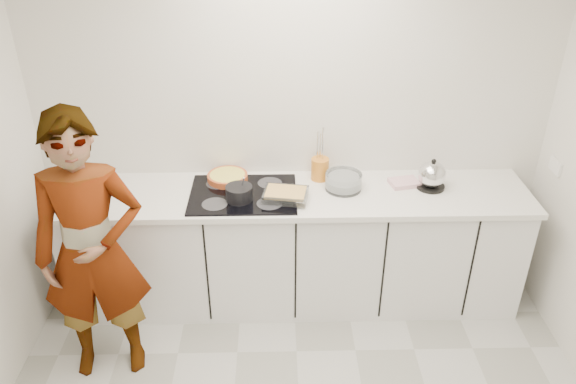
{
  "coord_description": "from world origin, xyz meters",
  "views": [
    {
      "loc": [
        -0.12,
        -2.04,
        2.82
      ],
      "look_at": [
        -0.05,
        1.05,
        1.05
      ],
      "focal_mm": 35.0,
      "sensor_mm": 36.0,
      "label": 1
    }
  ],
  "objects_px": {
    "tart_dish": "(228,177)",
    "utensil_crock": "(320,169)",
    "baking_dish": "(286,194)",
    "cook": "(92,252)",
    "hob": "(243,194)",
    "mixing_bowl": "(343,182)",
    "kettle": "(432,176)",
    "saucepan": "(239,193)"
  },
  "relations": [
    {
      "from": "tart_dish",
      "to": "utensil_crock",
      "type": "bearing_deg",
      "value": 2.81
    },
    {
      "from": "baking_dish",
      "to": "tart_dish",
      "type": "bearing_deg",
      "value": 146.85
    },
    {
      "from": "tart_dish",
      "to": "utensil_crock",
      "type": "xyz_separation_m",
      "value": [
        0.65,
        0.03,
        0.04
      ]
    },
    {
      "from": "tart_dish",
      "to": "cook",
      "type": "distance_m",
      "value": 1.09
    },
    {
      "from": "utensil_crock",
      "to": "cook",
      "type": "distance_m",
      "value": 1.62
    },
    {
      "from": "baking_dish",
      "to": "cook",
      "type": "xyz_separation_m",
      "value": [
        -1.14,
        -0.53,
        -0.07
      ]
    },
    {
      "from": "hob",
      "to": "cook",
      "type": "height_order",
      "value": "cook"
    },
    {
      "from": "mixing_bowl",
      "to": "kettle",
      "type": "height_order",
      "value": "kettle"
    },
    {
      "from": "cook",
      "to": "utensil_crock",
      "type": "bearing_deg",
      "value": 22.38
    },
    {
      "from": "saucepan",
      "to": "cook",
      "type": "bearing_deg",
      "value": -148.04
    },
    {
      "from": "hob",
      "to": "baking_dish",
      "type": "relative_size",
      "value": 2.24
    },
    {
      "from": "saucepan",
      "to": "cook",
      "type": "distance_m",
      "value": 0.99
    },
    {
      "from": "tart_dish",
      "to": "baking_dish",
      "type": "relative_size",
      "value": 1.03
    },
    {
      "from": "baking_dish",
      "to": "hob",
      "type": "bearing_deg",
      "value": 165.29
    },
    {
      "from": "utensil_crock",
      "to": "cook",
      "type": "height_order",
      "value": "cook"
    },
    {
      "from": "hob",
      "to": "cook",
      "type": "distance_m",
      "value": 1.05
    },
    {
      "from": "utensil_crock",
      "to": "mixing_bowl",
      "type": "bearing_deg",
      "value": -44.73
    },
    {
      "from": "hob",
      "to": "utensil_crock",
      "type": "bearing_deg",
      "value": 22.45
    },
    {
      "from": "baking_dish",
      "to": "mixing_bowl",
      "type": "height_order",
      "value": "mixing_bowl"
    },
    {
      "from": "saucepan",
      "to": "kettle",
      "type": "height_order",
      "value": "kettle"
    },
    {
      "from": "kettle",
      "to": "baking_dish",
      "type": "bearing_deg",
      "value": -171.56
    },
    {
      "from": "kettle",
      "to": "utensil_crock",
      "type": "relative_size",
      "value": 1.57
    },
    {
      "from": "mixing_bowl",
      "to": "cook",
      "type": "height_order",
      "value": "cook"
    },
    {
      "from": "baking_dish",
      "to": "cook",
      "type": "relative_size",
      "value": 0.18
    },
    {
      "from": "hob",
      "to": "kettle",
      "type": "relative_size",
      "value": 2.9
    },
    {
      "from": "hob",
      "to": "kettle",
      "type": "xyz_separation_m",
      "value": [
        1.3,
        0.07,
        0.09
      ]
    },
    {
      "from": "kettle",
      "to": "cook",
      "type": "xyz_separation_m",
      "value": [
        -2.15,
        -0.68,
        -0.12
      ]
    },
    {
      "from": "utensil_crock",
      "to": "tart_dish",
      "type": "bearing_deg",
      "value": -177.19
    },
    {
      "from": "tart_dish",
      "to": "cook",
      "type": "bearing_deg",
      "value": -132.87
    },
    {
      "from": "hob",
      "to": "mixing_bowl",
      "type": "xyz_separation_m",
      "value": [
        0.69,
        0.07,
        0.05
      ]
    },
    {
      "from": "hob",
      "to": "tart_dish",
      "type": "height_order",
      "value": "tart_dish"
    },
    {
      "from": "saucepan",
      "to": "kettle",
      "type": "xyz_separation_m",
      "value": [
        1.32,
        0.16,
        0.03
      ]
    },
    {
      "from": "saucepan",
      "to": "mixing_bowl",
      "type": "relative_size",
      "value": 0.7
    },
    {
      "from": "tart_dish",
      "to": "kettle",
      "type": "xyz_separation_m",
      "value": [
        1.41,
        -0.12,
        0.05
      ]
    },
    {
      "from": "saucepan",
      "to": "baking_dish",
      "type": "xyz_separation_m",
      "value": [
        0.31,
        0.01,
        -0.02
      ]
    },
    {
      "from": "cook",
      "to": "baking_dish",
      "type": "bearing_deg",
      "value": 16.54
    },
    {
      "from": "tart_dish",
      "to": "utensil_crock",
      "type": "relative_size",
      "value": 2.09
    },
    {
      "from": "hob",
      "to": "cook",
      "type": "xyz_separation_m",
      "value": [
        -0.86,
        -0.61,
        -0.03
      ]
    },
    {
      "from": "kettle",
      "to": "cook",
      "type": "height_order",
      "value": "cook"
    },
    {
      "from": "hob",
      "to": "mixing_bowl",
      "type": "height_order",
      "value": "mixing_bowl"
    },
    {
      "from": "hob",
      "to": "saucepan",
      "type": "xyz_separation_m",
      "value": [
        -0.02,
        -0.08,
        0.06
      ]
    },
    {
      "from": "utensil_crock",
      "to": "saucepan",
      "type": "bearing_deg",
      "value": -151.2
    }
  ]
}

